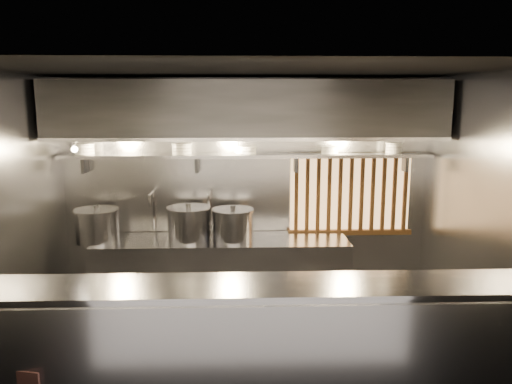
{
  "coord_description": "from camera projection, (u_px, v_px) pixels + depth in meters",
  "views": [
    {
      "loc": [
        -0.09,
        -4.62,
        2.54
      ],
      "look_at": [
        0.09,
        0.55,
        1.58
      ],
      "focal_mm": 35.0,
      "sensor_mm": 36.0,
      "label": 1
    }
  ],
  "objects": [
    {
      "name": "serving_counter",
      "position": [
        251.0,
        352.0,
        3.96
      ],
      "size": [
        4.5,
        0.56,
        1.13
      ],
      "color": "#9D9DA3",
      "rests_on": "floor"
    },
    {
      "name": "faucet_left",
      "position": [
        152.0,
        202.0,
        6.07
      ],
      "size": [
        0.04,
        0.3,
        0.5
      ],
      "color": "silver",
      "rests_on": "wall_back"
    },
    {
      "name": "stock_pot_right",
      "position": [
        233.0,
        225.0,
        5.87
      ],
      "size": [
        0.64,
        0.64,
        0.42
      ],
      "rotation": [
        0.0,
        0.0,
        0.35
      ],
      "color": "#9D9DA3",
      "rests_on": "cooking_bench"
    },
    {
      "name": "wood_screen",
      "position": [
        350.0,
        194.0,
        6.23
      ],
      "size": [
        1.56,
        0.09,
        1.04
      ],
      "color": "#FFC072",
      "rests_on": "wall_back"
    },
    {
      "name": "bowl_stack_2",
      "position": [
        248.0,
        150.0,
        5.95
      ],
      "size": [
        0.21,
        0.21,
        0.09
      ],
      "color": "white",
      "rests_on": "bowl_shelf"
    },
    {
      "name": "heat_lamp",
      "position": [
        72.0,
        144.0,
        5.4
      ],
      "size": [
        0.25,
        0.35,
        0.2
      ],
      "color": "#9D9DA3",
      "rests_on": "exhaust_hood"
    },
    {
      "name": "pendant_bulb",
      "position": [
        238.0,
        150.0,
        5.82
      ],
      "size": [
        0.09,
        0.09,
        0.19
      ],
      "color": "#2D2D30",
      "rests_on": "exhaust_hood"
    },
    {
      "name": "stock_pot_left",
      "position": [
        97.0,
        225.0,
        5.82
      ],
      "size": [
        0.63,
        0.63,
        0.43
      ],
      "rotation": [
        0.0,
        0.0,
        -0.24
      ],
      "color": "#9D9DA3",
      "rests_on": "cooking_bench"
    },
    {
      "name": "bowl_shelf",
      "position": [
        247.0,
        156.0,
        5.96
      ],
      "size": [
        4.4,
        0.34,
        0.04
      ],
      "primitive_type": "cube",
      "color": "#9D9DA3",
      "rests_on": "wall_back"
    },
    {
      "name": "wall_left",
      "position": [
        9.0,
        223.0,
        4.68
      ],
      "size": [
        0.0,
        3.0,
        3.0
      ],
      "primitive_type": "plane",
      "rotation": [
        1.57,
        0.0,
        1.57
      ],
      "color": "gray",
      "rests_on": "floor"
    },
    {
      "name": "wall_back",
      "position": [
        246.0,
        192.0,
        6.23
      ],
      "size": [
        4.5,
        0.0,
        4.5
      ],
      "primitive_type": "plane",
      "rotation": [
        1.57,
        0.0,
        0.0
      ],
      "color": "gray",
      "rests_on": "floor"
    },
    {
      "name": "wall_right",
      "position": [
        481.0,
        219.0,
        4.83
      ],
      "size": [
        0.0,
        3.0,
        3.0
      ],
      "primitive_type": "plane",
      "rotation": [
        1.57,
        0.0,
        -1.57
      ],
      "color": "gray",
      "rests_on": "floor"
    },
    {
      "name": "floor",
      "position": [
        249.0,
        356.0,
        5.01
      ],
      "size": [
        4.5,
        4.5,
        0.0
      ],
      "primitive_type": "plane",
      "color": "black",
      "rests_on": "ground"
    },
    {
      "name": "stock_pot_mid",
      "position": [
        189.0,
        224.0,
        5.87
      ],
      "size": [
        0.68,
        0.68,
        0.44
      ],
      "rotation": [
        0.0,
        0.0,
        -0.39
      ],
      "color": "#9D9DA3",
      "rests_on": "cooking_bench"
    },
    {
      "name": "ceiling",
      "position": [
        248.0,
        70.0,
        4.5
      ],
      "size": [
        4.5,
        4.5,
        0.0
      ],
      "primitive_type": "plane",
      "rotation": [
        3.14,
        0.0,
        0.0
      ],
      "color": "black",
      "rests_on": "wall_back"
    },
    {
      "name": "bowl_stack_4",
      "position": [
        394.0,
        148.0,
        6.0
      ],
      "size": [
        0.2,
        0.2,
        0.13
      ],
      "color": "white",
      "rests_on": "bowl_shelf"
    },
    {
      "name": "cooking_bench",
      "position": [
        222.0,
        275.0,
        6.02
      ],
      "size": [
        3.0,
        0.7,
        0.9
      ],
      "primitive_type": "cube",
      "color": "#9D9DA3",
      "rests_on": "floor"
    },
    {
      "name": "exhaust_hood",
      "position": [
        247.0,
        110.0,
        5.64
      ],
      "size": [
        4.4,
        0.81,
        0.65
      ],
      "color": "#2D2D30",
      "rests_on": "ceiling"
    },
    {
      "name": "bowl_stack_3",
      "position": [
        330.0,
        150.0,
        5.98
      ],
      "size": [
        0.22,
        0.22,
        0.09
      ],
      "color": "white",
      "rests_on": "bowl_shelf"
    },
    {
      "name": "bowl_stack_0",
      "position": [
        84.0,
        149.0,
        5.88
      ],
      "size": [
        0.25,
        0.25,
        0.13
      ],
      "color": "white",
      "rests_on": "bowl_shelf"
    },
    {
      "name": "bowl_stack_1",
      "position": [
        182.0,
        149.0,
        5.92
      ],
      "size": [
        0.24,
        0.24,
        0.13
      ],
      "color": "white",
      "rests_on": "bowl_shelf"
    },
    {
      "name": "faucet_right",
      "position": [
        210.0,
        202.0,
        6.1
      ],
      "size": [
        0.04,
        0.3,
        0.5
      ],
      "color": "silver",
      "rests_on": "wall_back"
    }
  ]
}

